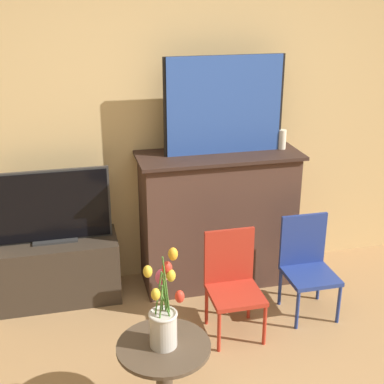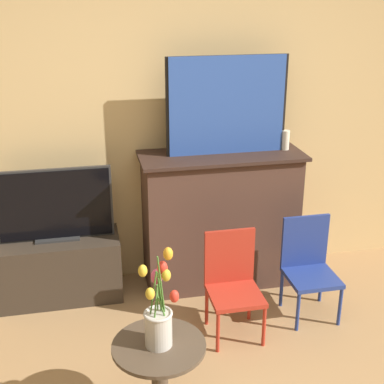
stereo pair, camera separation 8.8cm
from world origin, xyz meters
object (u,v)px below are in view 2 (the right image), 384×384
Objects in this scene: painting at (227,106)px; chair_red at (233,280)px; chair_blue at (309,263)px; tv_monitor at (55,206)px; vase_tulips at (159,316)px.

painting is 1.22m from chair_red.
chair_blue is at bearing -49.94° from painting.
painting reaches higher than chair_red.
chair_red is 0.59m from chair_blue.
chair_red is at bearing -30.47° from tv_monitor.
chair_red and chair_blue have the same top height.
tv_monitor is at bearing 179.89° from painting.
vase_tulips is (-0.71, -1.38, -0.73)m from painting.
tv_monitor is 1.35m from chair_red.
painting is 1.08× the size of tv_monitor.
chair_red is at bearing -100.23° from painting.
vase_tulips is (-0.59, -0.72, 0.29)m from chair_red.
vase_tulips reaches higher than chair_red.
tv_monitor is at bearing 162.08° from chair_blue.
vase_tulips is at bearing -144.65° from chair_blue.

